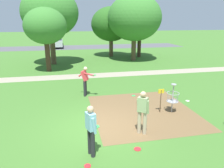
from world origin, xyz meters
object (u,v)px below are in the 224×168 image
(frisbee_by_tee, at_px, (88,166))
(parked_car_leftmost, at_px, (57,42))
(tree_mid_center, at_px, (50,13))
(tree_near_left, at_px, (45,26))
(tree_mid_left, at_px, (111,24))
(disc_golf_basket, at_px, (171,97))
(player_foreground_watching, at_px, (91,128))
(frisbee_far_right, at_px, (134,96))
(player_throwing, at_px, (143,110))
(player_waiting_right, at_px, (85,79))
(frisbee_near_basket, at_px, (138,149))
(tree_near_right, at_px, (140,23))
(frisbee_far_left, at_px, (188,101))
(tree_mid_right, at_px, (134,18))

(frisbee_by_tee, xyz_separation_m, parked_car_leftmost, (-1.88, 30.02, 0.91))
(frisbee_by_tee, bearing_deg, tree_mid_center, 96.03)
(tree_near_left, height_order, tree_mid_left, tree_mid_left)
(disc_golf_basket, xyz_separation_m, player_foreground_watching, (-4.06, -2.61, 0.21))
(frisbee_far_right, bearing_deg, player_throwing, -103.22)
(tree_mid_center, bearing_deg, player_foreground_watching, -83.07)
(disc_golf_basket, bearing_deg, frisbee_far_right, 112.16)
(frisbee_by_tee, relative_size, parked_car_leftmost, 0.05)
(player_waiting_right, bearing_deg, player_throwing, -70.24)
(frisbee_near_basket, xyz_separation_m, tree_near_right, (6.25, 18.32, 3.84))
(frisbee_far_left, bearing_deg, player_throwing, -142.38)
(player_waiting_right, height_order, tree_mid_left, tree_mid_left)
(player_throwing, bearing_deg, frisbee_near_basket, -116.45)
(frisbee_near_basket, relative_size, frisbee_far_left, 1.18)
(tree_near_left, xyz_separation_m, tree_mid_center, (0.27, 3.11, 1.15))
(tree_near_right, height_order, tree_mid_left, tree_mid_left)
(tree_mid_left, relative_size, tree_mid_center, 0.80)
(frisbee_near_basket, bearing_deg, frisbee_far_right, 74.07)
(player_foreground_watching, relative_size, frisbee_far_right, 7.74)
(frisbee_near_basket, distance_m, parked_car_leftmost, 29.72)
(tree_near_left, distance_m, tree_mid_center, 3.33)
(disc_golf_basket, bearing_deg, tree_near_left, 121.74)
(frisbee_by_tee, height_order, tree_mid_right, tree_mid_right)
(player_throwing, bearing_deg, tree_near_left, 109.85)
(disc_golf_basket, distance_m, tree_mid_right, 14.36)
(frisbee_by_tee, xyz_separation_m, tree_mid_right, (6.68, 16.83, 4.42))
(tree_near_right, bearing_deg, tree_mid_center, -165.75)
(frisbee_far_left, height_order, tree_mid_center, tree_mid_center)
(frisbee_far_right, bearing_deg, frisbee_far_left, -28.04)
(player_throwing, xyz_separation_m, player_waiting_right, (-1.72, 4.80, 0.02))
(tree_near_left, bearing_deg, player_foreground_watching, -80.24)
(player_foreground_watching, xyz_separation_m, frisbee_near_basket, (1.56, -0.02, -0.96))
(player_foreground_watching, xyz_separation_m, player_throwing, (2.05, 0.98, 0.00))
(disc_golf_basket, xyz_separation_m, frisbee_by_tee, (-4.26, -3.16, -0.74))
(player_waiting_right, height_order, frisbee_far_right, player_waiting_right)
(player_foreground_watching, bearing_deg, tree_mid_left, 76.54)
(tree_near_right, bearing_deg, frisbee_near_basket, -108.84)
(tree_mid_left, bearing_deg, tree_mid_right, -60.31)
(frisbee_far_right, bearing_deg, tree_mid_center, 114.88)
(player_throwing, distance_m, tree_near_right, 18.48)
(disc_golf_basket, bearing_deg, frisbee_far_left, 35.71)
(frisbee_by_tee, height_order, tree_mid_left, tree_mid_left)
(player_throwing, height_order, player_waiting_right, same)
(frisbee_far_right, bearing_deg, disc_golf_basket, -67.84)
(player_throwing, distance_m, player_waiting_right, 5.10)
(player_waiting_right, xyz_separation_m, tree_mid_left, (4.34, 13.71, 2.77))
(disc_golf_basket, xyz_separation_m, tree_near_right, (3.74, 15.69, 3.09))
(player_foreground_watching, distance_m, parked_car_leftmost, 29.54)
(tree_mid_right, bearing_deg, player_foreground_watching, -111.73)
(player_waiting_right, bearing_deg, player_foreground_watching, -93.24)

